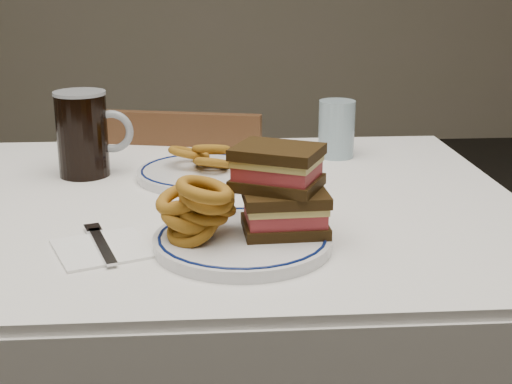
{
  "coord_description": "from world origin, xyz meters",
  "views": [
    {
      "loc": [
        0.11,
        -1.14,
        1.12
      ],
      "look_at": [
        0.17,
        -0.21,
        0.83
      ],
      "focal_mm": 50.0,
      "sensor_mm": 36.0,
      "label": 1
    }
  ],
  "objects": [
    {
      "name": "far_plate",
      "position": [
        0.1,
        0.12,
        0.76
      ],
      "size": [
        0.24,
        0.24,
        0.02
      ],
      "color": "white",
      "rests_on": "dining_table"
    },
    {
      "name": "onion_rings_far",
      "position": [
        0.1,
        0.14,
        0.79
      ],
      "size": [
        0.12,
        0.11,
        0.07
      ],
      "color": "brown",
      "rests_on": "far_plate"
    },
    {
      "name": "reuben_sandwich",
      "position": [
        0.21,
        -0.2,
        0.83
      ],
      "size": [
        0.14,
        0.13,
        0.12
      ],
      "color": "black",
      "rests_on": "main_plate"
    },
    {
      "name": "water_glass",
      "position": [
        0.37,
        0.26,
        0.81
      ],
      "size": [
        0.07,
        0.07,
        0.12
      ],
      "primitive_type": "cylinder",
      "color": "#92AEBC",
      "rests_on": "dining_table"
    },
    {
      "name": "napkin_fork",
      "position": [
        -0.04,
        -0.22,
        0.75
      ],
      "size": [
        0.16,
        0.17,
        0.01
      ],
      "color": "white",
      "rests_on": "dining_table"
    },
    {
      "name": "onion_rings_main",
      "position": [
        0.09,
        -0.22,
        0.81
      ],
      "size": [
        0.12,
        0.12,
        0.11
      ],
      "color": "brown",
      "rests_on": "main_plate"
    },
    {
      "name": "chair_far",
      "position": [
        0.06,
        0.49,
        0.45
      ],
      "size": [
        0.45,
        0.45,
        0.82
      ],
      "color": "#442916",
      "rests_on": "floor"
    },
    {
      "name": "main_plate",
      "position": [
        0.15,
        -0.22,
        0.76
      ],
      "size": [
        0.25,
        0.25,
        0.02
      ],
      "color": "white",
      "rests_on": "dining_table"
    },
    {
      "name": "ketchup_ramekin",
      "position": [
        0.12,
        -0.12,
        0.78
      ],
      "size": [
        0.05,
        0.05,
        0.03
      ],
      "color": "white",
      "rests_on": "main_plate"
    },
    {
      "name": "beer_mug",
      "position": [
        -0.12,
        0.16,
        0.83
      ],
      "size": [
        0.14,
        0.09,
        0.16
      ],
      "color": "black",
      "rests_on": "dining_table"
    },
    {
      "name": "dining_table",
      "position": [
        0.0,
        0.0,
        0.64
      ],
      "size": [
        1.27,
        0.87,
        0.75
      ],
      "color": "white",
      "rests_on": "floor"
    }
  ]
}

